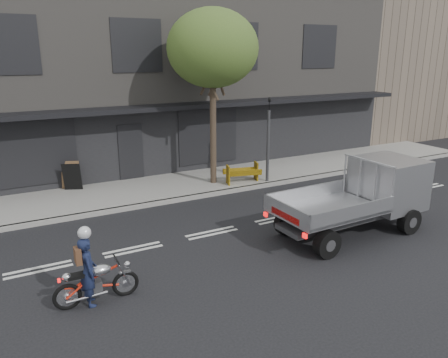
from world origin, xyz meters
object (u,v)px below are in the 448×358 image
at_px(street_tree, 213,49).
at_px(traffic_light_pole, 268,144).
at_px(flatbed_ute, 378,188).
at_px(rider, 88,272).
at_px(sandwich_board, 72,177).
at_px(motorcycle, 96,282).
at_px(construction_barrier, 245,174).

xyz_separation_m(street_tree, traffic_light_pole, (2.00, -0.85, -3.63)).
bearing_deg(flatbed_ute, rider, -179.91).
relative_size(traffic_light_pole, sandwich_board, 3.34).
relative_size(flatbed_ute, sandwich_board, 4.57).
xyz_separation_m(flatbed_ute, sandwich_board, (-7.54, 7.72, -0.58)).
distance_m(motorcycle, flatbed_ute, 8.47).
relative_size(rider, construction_barrier, 1.09).
height_order(traffic_light_pole, sandwich_board, traffic_light_pole).
bearing_deg(motorcycle, flatbed_ute, 2.87).
distance_m(traffic_light_pole, rider, 9.90).
height_order(traffic_light_pole, rider, traffic_light_pole).
relative_size(traffic_light_pole, motorcycle, 1.92).
distance_m(street_tree, sandwich_board, 7.08).
relative_size(rider, sandwich_board, 1.45).
bearing_deg(rider, street_tree, -42.77).
relative_size(street_tree, rider, 4.45).
bearing_deg(sandwich_board, flatbed_ute, -21.83).
bearing_deg(motorcycle, rider, -178.56).
relative_size(street_tree, flatbed_ute, 1.41).
height_order(street_tree, traffic_light_pole, street_tree).
xyz_separation_m(construction_barrier, sandwich_board, (-6.18, 2.28, 0.13)).
distance_m(traffic_light_pole, sandwich_board, 7.60).
xyz_separation_m(street_tree, rider, (-6.18, -6.35, -4.52)).
relative_size(street_tree, motorcycle, 3.71).
xyz_separation_m(street_tree, construction_barrier, (1.04, -0.70, -4.74)).
relative_size(motorcycle, flatbed_ute, 0.38).
bearing_deg(rider, motorcycle, -88.56).
bearing_deg(traffic_light_pole, construction_barrier, 171.09).
distance_m(street_tree, traffic_light_pole, 4.23).
xyz_separation_m(flatbed_ute, construction_barrier, (-1.36, 5.44, -0.71)).
bearing_deg(construction_barrier, street_tree, 146.14).
height_order(traffic_light_pole, motorcycle, traffic_light_pole).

